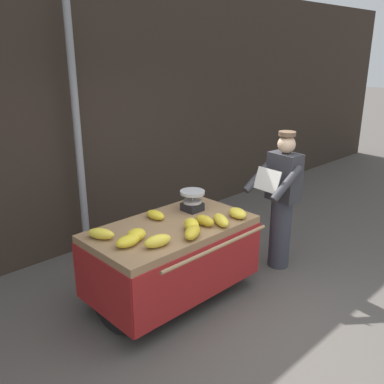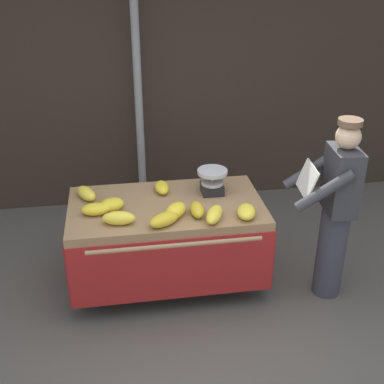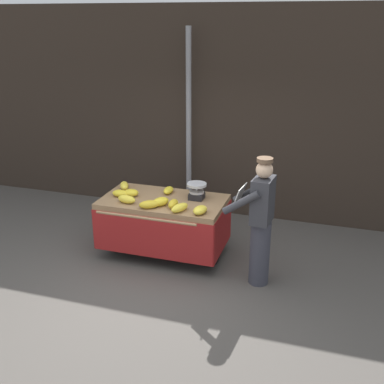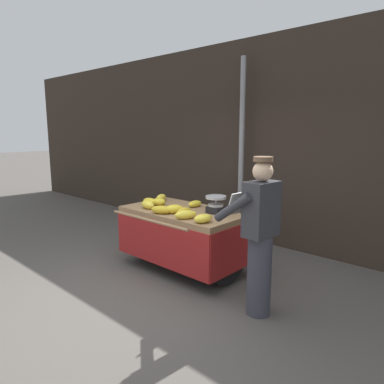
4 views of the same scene
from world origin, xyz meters
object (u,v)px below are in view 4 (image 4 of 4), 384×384
Objects in this scene: banana_bunch_8 at (195,204)px; banana_bunch_6 at (186,215)px; banana_bunch_3 at (161,197)px; street_pole at (241,153)px; banana_bunch_1 at (184,212)px; banana_bunch_7 at (203,218)px; banana_bunch_5 at (148,205)px; vendor_person at (259,236)px; banana_cart at (184,226)px; banana_bunch_2 at (150,201)px; weighing_scale at (216,204)px; banana_bunch_4 at (174,209)px; banana_bunch_9 at (159,202)px; banana_bunch_0 at (162,210)px.

banana_bunch_6 is at bearing -57.54° from banana_bunch_8.
street_pole is at bearing 66.68° from banana_bunch_3.
banana_bunch_1 is 0.42m from banana_bunch_7.
banana_bunch_5 reaches higher than banana_bunch_6.
banana_bunch_7 is (1.08, -0.05, -0.00)m from banana_bunch_5.
street_pole is 2.17m from banana_bunch_7.
street_pole is 2.60m from vendor_person.
vendor_person is at bearing -2.15° from banana_bunch_5.
banana_bunch_6 is at bearing -39.33° from banana_bunch_1.
banana_bunch_1 is 0.98× the size of banana_bunch_7.
banana_cart is 7.08× the size of banana_bunch_2.
banana_bunch_3 is (-0.95, 0.47, -0.00)m from banana_bunch_1.
banana_bunch_3 is at bearing 118.57° from banana_bunch_5.
banana_bunch_5 is 0.16× the size of vendor_person.
banana_bunch_2 is (-0.62, -0.09, 0.29)m from banana_cart.
banana_bunch_4 is at bearing -134.89° from weighing_scale.
banana_bunch_7 is at bearing -68.08° from weighing_scale.
street_pole reaches higher than banana_cart.
street_pole reaches higher than banana_bunch_2.
banana_cart is at bearing -85.40° from street_pole.
vendor_person is at bearing -4.94° from banana_bunch_4.
banana_bunch_5 is (-0.88, -0.45, -0.06)m from weighing_scale.
banana_bunch_5 is 1.88m from vendor_person.
street_pole is at bearing 73.50° from banana_bunch_2.
banana_bunch_2 is at bearing -158.04° from banana_bunch_9.
banana_bunch_6 reaches higher than banana_bunch_7.
banana_cart is at bearing 136.32° from banana_bunch_6.
street_pole is 1.84m from banana_cart.
vendor_person is (1.21, -0.12, -0.05)m from banana_bunch_1.
vendor_person reaches higher than banana_cart.
banana_bunch_8 is at bearing 29.24° from banana_bunch_2.
vendor_person reaches higher than banana_bunch_5.
banana_cart is at bearing 102.88° from banana_bunch_4.
vendor_person is at bearing -50.75° from street_pole.
banana_bunch_4 reaches higher than banana_bunch_1.
weighing_scale is at bearing -11.32° from banana_bunch_8.
banana_bunch_2 is 0.92× the size of banana_bunch_5.
weighing_scale is 1.11× the size of banana_bunch_4.
banana_bunch_0 is 1.16× the size of banana_bunch_2.
banana_bunch_9 is at bearing -148.79° from banana_bunch_8.
banana_bunch_9 is at bearing 164.82° from banana_bunch_7.
banana_bunch_5 is 0.80m from banana_bunch_6.
banana_bunch_8 is (-0.46, 0.09, -0.07)m from weighing_scale.
banana_bunch_9 is (0.14, 0.06, 0.00)m from banana_bunch_2.
street_pole is at bearing 94.60° from banana_cart.
banana_bunch_6 is (0.43, 0.02, -0.00)m from banana_bunch_0.
banana_cart is at bearing -161.15° from weighing_scale.
banana_bunch_7 is at bearing 2.01° from banana_bunch_6.
weighing_scale is 1.01× the size of banana_bunch_3.
banana_bunch_7 is (1.36, -0.56, 0.00)m from banana_bunch_3.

